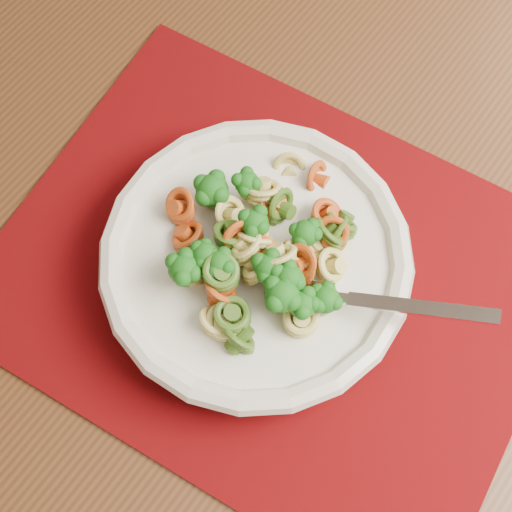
% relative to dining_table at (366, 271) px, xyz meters
% --- Properties ---
extents(dining_table, '(1.50, 1.15, 0.75)m').
position_rel_dining_table_xyz_m(dining_table, '(0.00, 0.00, 0.00)').
color(dining_table, '#502F16').
rests_on(dining_table, ground).
extents(placemat, '(0.48, 0.39, 0.00)m').
position_rel_dining_table_xyz_m(placemat, '(-0.07, -0.08, 0.11)').
color(placemat, '#570503').
rests_on(placemat, dining_table).
extents(pasta_bowl, '(0.25, 0.25, 0.05)m').
position_rel_dining_table_xyz_m(pasta_bowl, '(-0.08, -0.08, 0.14)').
color(pasta_bowl, silver).
rests_on(pasta_bowl, placemat).
extents(pasta_broccoli_heap, '(0.21, 0.21, 0.06)m').
position_rel_dining_table_xyz_m(pasta_broccoli_heap, '(-0.08, -0.08, 0.16)').
color(pasta_broccoli_heap, '#D7C76A').
rests_on(pasta_broccoli_heap, pasta_bowl).
extents(fork, '(0.18, 0.05, 0.08)m').
position_rel_dining_table_xyz_m(fork, '(-0.03, -0.10, 0.15)').
color(fork, silver).
rests_on(fork, pasta_bowl).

